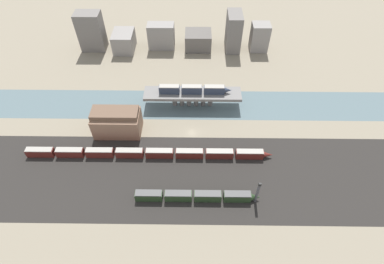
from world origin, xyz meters
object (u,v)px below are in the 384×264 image
(train_yard_near, at_px, (196,196))
(train_yard_mid, at_px, (148,153))
(signal_tower, at_px, (257,193))
(warehouse_building, at_px, (117,122))
(train_on_bridge, at_px, (194,89))

(train_yard_near, xyz_separation_m, train_yard_mid, (-20.80, 20.53, -0.03))
(signal_tower, bearing_deg, train_yard_near, 178.60)
(train_yard_near, height_order, warehouse_building, warehouse_building)
(warehouse_building, bearing_deg, train_yard_near, -44.38)
(train_yard_near, distance_m, train_yard_mid, 29.23)
(train_yard_near, relative_size, train_yard_mid, 0.45)
(train_on_bridge, bearing_deg, train_yard_mid, -120.82)
(warehouse_building, bearing_deg, train_on_bridge, 27.84)
(train_yard_near, distance_m, signal_tower, 22.98)
(train_on_bridge, height_order, warehouse_building, warehouse_building)
(train_on_bridge, distance_m, warehouse_building, 39.41)
(train_on_bridge, bearing_deg, signal_tower, -66.17)
(train_on_bridge, xyz_separation_m, train_yard_near, (1.19, -53.42, -7.92))
(train_yard_near, bearing_deg, train_on_bridge, 91.27)
(train_yard_mid, relative_size, warehouse_building, 5.03)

